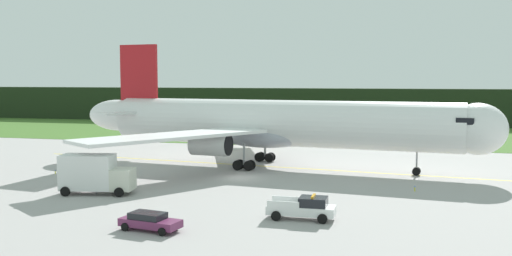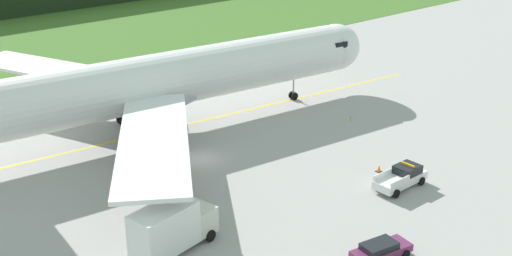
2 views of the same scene
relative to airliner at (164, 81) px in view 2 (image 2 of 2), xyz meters
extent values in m
plane|color=#9F9B9A|center=(-2.05, -8.34, -5.27)|extent=(320.00, 320.00, 0.00)
cube|color=yellow|center=(0.59, -0.07, -5.26)|extent=(68.17, 7.88, 0.01)
cylinder|color=white|center=(0.59, -0.07, 0.16)|extent=(43.21, 10.32, 5.61)
ellipsoid|color=white|center=(23.00, -2.56, 0.16)|extent=(6.76, 6.26, 5.61)
ellipsoid|color=#A6AAB8|center=(-1.54, 0.17, -1.38)|extent=(13.02, 7.23, 3.09)
cube|color=black|center=(21.69, -2.41, 1.14)|extent=(2.38, 5.50, 0.70)
cube|color=white|center=(-5.82, 12.84, -0.54)|extent=(13.11, 22.56, 0.35)
cylinder|color=#B7B7B7|center=(-3.83, 8.68, -1.77)|extent=(4.66, 3.03, 2.56)
cylinder|color=black|center=(-1.60, 8.44, -1.77)|extent=(0.38, 2.36, 2.36)
cube|color=white|center=(-8.50, -11.25, -0.54)|extent=(16.87, 21.45, 0.35)
cylinder|color=#B7B7B7|center=(-5.65, -7.63, -1.77)|extent=(4.66, 3.03, 2.56)
cylinder|color=black|center=(-3.41, -7.88, -1.77)|extent=(0.38, 2.36, 2.36)
cylinder|color=gray|center=(16.77, -1.87, -3.51)|extent=(0.20, 0.20, 2.62)
cylinder|color=black|center=(16.80, -1.61, -4.82)|extent=(0.92, 0.32, 0.90)
cylinder|color=black|center=(16.75, -2.12, -4.82)|extent=(0.92, 0.32, 0.90)
cylinder|color=gray|center=(-2.13, 3.91, -3.36)|extent=(0.28, 0.28, 2.62)
cylinder|color=black|center=(-1.47, 3.48, -4.67)|extent=(1.23, 0.43, 1.20)
cylinder|color=black|center=(-1.39, 4.18, -4.67)|extent=(1.23, 0.43, 1.20)
cylinder|color=black|center=(-2.86, 3.64, -4.67)|extent=(1.23, 0.43, 1.20)
cylinder|color=black|center=(-2.79, 4.33, -4.67)|extent=(1.23, 0.43, 1.20)
cylinder|color=gray|center=(-2.94, -3.34, -3.36)|extent=(0.28, 0.28, 2.62)
cylinder|color=black|center=(-2.20, -3.07, -4.67)|extent=(1.23, 0.43, 1.20)
cylinder|color=black|center=(-2.28, -3.77, -4.67)|extent=(1.23, 0.43, 1.20)
cylinder|color=black|center=(-3.59, -2.92, -4.67)|extent=(1.23, 0.43, 1.20)
cylinder|color=black|center=(-3.67, -3.61, -4.67)|extent=(1.23, 0.43, 1.20)
cube|color=white|center=(7.61, -24.49, -4.54)|extent=(5.23, 1.95, 0.70)
cube|color=black|center=(8.55, -24.49, -3.84)|extent=(2.10, 1.78, 0.70)
cube|color=white|center=(6.35, -23.58, -3.96)|extent=(2.51, 0.11, 0.45)
cube|color=white|center=(6.36, -25.41, -3.96)|extent=(2.51, 0.11, 0.45)
cube|color=orange|center=(8.55, -24.49, -3.41)|extent=(0.21, 1.35, 0.16)
cylinder|color=black|center=(9.38, -23.50, -4.89)|extent=(0.76, 0.24, 0.76)
cylinder|color=black|center=(9.39, -25.47, -4.89)|extent=(0.76, 0.24, 0.76)
cylinder|color=black|center=(5.83, -23.51, -4.89)|extent=(0.76, 0.24, 0.76)
cylinder|color=black|center=(5.84, -25.48, -4.89)|extent=(0.76, 0.24, 0.76)
cube|color=beige|center=(-10.16, -19.55, -3.82)|extent=(2.29, 2.70, 2.00)
cube|color=silver|center=(-13.50, -20.14, -3.17)|extent=(5.21, 3.22, 3.29)
cylinder|color=#99999E|center=(-12.54, -19.97, -4.91)|extent=(0.78, 0.23, 1.04)
cylinder|color=black|center=(-10.38, -18.37, -4.82)|extent=(0.93, 0.41, 0.90)
cylinder|color=black|center=(-9.95, -20.73, -4.82)|extent=(0.93, 0.41, 0.90)
cylinder|color=black|center=(-15.38, -19.26, -4.82)|extent=(0.93, 0.41, 0.90)
cube|color=#662750|center=(-2.28, -30.42, -4.69)|extent=(4.70, 2.45, 0.55)
cube|color=black|center=(-2.50, -30.38, -4.19)|extent=(2.73, 1.91, 0.45)
cylinder|color=black|center=(-0.59, -29.83, -4.97)|extent=(0.62, 0.28, 0.60)
cylinder|color=black|center=(-0.88, -31.55, -4.97)|extent=(0.62, 0.28, 0.60)
cylinder|color=black|center=(-3.68, -29.29, -4.97)|extent=(0.62, 0.28, 0.60)
cube|color=black|center=(8.73, -21.33, -5.25)|extent=(0.51, 0.51, 0.03)
cone|color=orange|center=(8.73, -21.33, -4.93)|extent=(0.39, 0.39, 0.61)
cylinder|color=yellow|center=(16.40, -11.20, -5.07)|extent=(0.10, 0.10, 0.39)
sphere|color=blue|center=(16.40, -11.20, -4.82)|extent=(0.12, 0.12, 0.12)
camera|label=1|loc=(14.88, -66.52, 5.62)|focal=39.28mm
camera|label=2|loc=(-34.52, -54.10, 20.20)|focal=45.51mm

